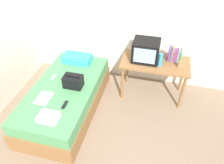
% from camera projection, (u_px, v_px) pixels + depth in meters
% --- Properties ---
extents(ground_plane, '(8.00, 8.00, 0.00)m').
position_uv_depth(ground_plane, '(101.00, 155.00, 3.13)').
color(ground_plane, '#84705B').
extents(wall_back, '(5.20, 0.10, 2.60)m').
position_uv_depth(wall_back, '(131.00, 15.00, 3.80)').
color(wall_back, silver).
rests_on(wall_back, ground).
extents(bed, '(1.00, 2.00, 0.53)m').
position_uv_depth(bed, '(66.00, 98.00, 3.68)').
color(bed, olive).
rests_on(bed, ground).
extents(desk, '(1.16, 0.60, 0.73)m').
position_uv_depth(desk, '(155.00, 66.00, 3.74)').
color(desk, olive).
rests_on(desk, ground).
extents(tv, '(0.44, 0.39, 0.36)m').
position_uv_depth(tv, '(146.00, 51.00, 3.62)').
color(tv, black).
rests_on(tv, desk).
extents(water_bottle, '(0.07, 0.07, 0.23)m').
position_uv_depth(water_bottle, '(160.00, 60.00, 3.52)').
color(water_bottle, '#3399DB').
rests_on(water_bottle, desk).
extents(book_row, '(0.21, 0.17, 0.25)m').
position_uv_depth(book_row, '(174.00, 55.00, 3.65)').
color(book_row, '#7A3D89').
rests_on(book_row, desk).
extents(picture_frame, '(0.11, 0.02, 0.13)m').
position_uv_depth(picture_frame, '(182.00, 65.00, 3.50)').
color(picture_frame, '#9E754C').
rests_on(picture_frame, desk).
extents(pillow, '(0.52, 0.28, 0.14)m').
position_uv_depth(pillow, '(77.00, 59.00, 4.02)').
color(pillow, '#33A8B7').
rests_on(pillow, bed).
extents(handbag, '(0.30, 0.20, 0.22)m').
position_uv_depth(handbag, '(73.00, 81.00, 3.45)').
color(handbag, black).
rests_on(handbag, bed).
extents(magazine, '(0.21, 0.29, 0.01)m').
position_uv_depth(magazine, '(44.00, 98.00, 3.29)').
color(magazine, white).
rests_on(magazine, bed).
extents(remote_dark, '(0.04, 0.16, 0.02)m').
position_uv_depth(remote_dark, '(65.00, 105.00, 3.17)').
color(remote_dark, black).
rests_on(remote_dark, bed).
extents(remote_silver, '(0.04, 0.14, 0.02)m').
position_uv_depth(remote_silver, '(54.00, 77.00, 3.68)').
color(remote_silver, '#B7B7BC').
rests_on(remote_silver, bed).
extents(folded_towel, '(0.28, 0.22, 0.07)m').
position_uv_depth(folded_towel, '(49.00, 117.00, 2.95)').
color(folded_towel, white).
rests_on(folded_towel, bed).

